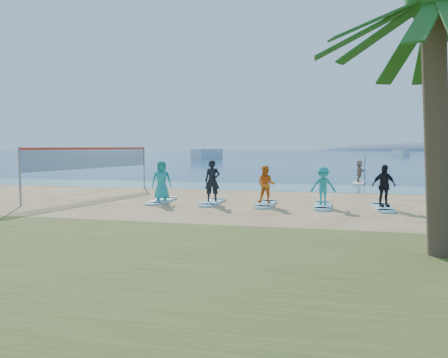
% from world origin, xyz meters
% --- Properties ---
extents(ground, '(600.00, 600.00, 0.00)m').
position_xyz_m(ground, '(0.00, 0.00, 0.00)').
color(ground, tan).
rests_on(ground, ground).
extents(shallow_water, '(600.00, 600.00, 0.00)m').
position_xyz_m(shallow_water, '(0.00, 10.50, 0.01)').
color(shallow_water, teal).
rests_on(shallow_water, ground).
extents(ocean, '(600.00, 600.00, 0.00)m').
position_xyz_m(ocean, '(0.00, 160.00, 0.01)').
color(ocean, navy).
rests_on(ocean, ground).
extents(volleyball_net, '(1.78, 8.93, 2.50)m').
position_xyz_m(volleyball_net, '(-6.95, 3.71, 1.90)').
color(volleyball_net, gray).
rests_on(volleyball_net, ground).
extents(paddleboard, '(1.08, 3.07, 0.12)m').
position_xyz_m(paddleboard, '(6.82, 14.38, 0.06)').
color(paddleboard, silver).
rests_on(paddleboard, ground).
extents(paddleboarder, '(0.65, 1.41, 1.46)m').
position_xyz_m(paddleboarder, '(6.82, 14.38, 0.85)').
color(paddleboarder, tan).
rests_on(paddleboarder, paddleboard).
extents(boat_offshore_a, '(5.19, 8.16, 2.10)m').
position_xyz_m(boat_offshore_a, '(-19.72, 70.35, 0.00)').
color(boat_offshore_a, silver).
rests_on(boat_offshore_a, ground).
extents(boat_offshore_b, '(4.24, 5.71, 1.65)m').
position_xyz_m(boat_offshore_b, '(24.84, 117.06, 0.00)').
color(boat_offshore_b, silver).
rests_on(boat_offshore_b, ground).
extents(surfboard_0, '(0.70, 2.20, 0.09)m').
position_xyz_m(surfboard_0, '(-2.58, 2.10, 0.04)').
color(surfboard_0, '#92D4E2').
rests_on(surfboard_0, ground).
extents(student_0, '(1.03, 0.86, 1.79)m').
position_xyz_m(student_0, '(-2.58, 2.10, 0.99)').
color(student_0, teal).
rests_on(student_0, surfboard_0).
extents(surfboard_1, '(0.70, 2.20, 0.09)m').
position_xyz_m(surfboard_1, '(-0.19, 2.10, 0.04)').
color(surfboard_1, '#92D4E2').
rests_on(surfboard_1, ground).
extents(student_1, '(0.74, 0.56, 1.83)m').
position_xyz_m(student_1, '(-0.19, 2.10, 1.00)').
color(student_1, black).
rests_on(student_1, surfboard_1).
extents(surfboard_2, '(0.70, 2.20, 0.09)m').
position_xyz_m(surfboard_2, '(2.20, 2.10, 0.04)').
color(surfboard_2, '#92D4E2').
rests_on(surfboard_2, ground).
extents(student_2, '(0.81, 0.65, 1.60)m').
position_xyz_m(student_2, '(2.20, 2.10, 0.89)').
color(student_2, orange).
rests_on(student_2, surfboard_2).
extents(surfboard_3, '(0.70, 2.20, 0.09)m').
position_xyz_m(surfboard_3, '(4.59, 2.10, 0.04)').
color(surfboard_3, '#92D4E2').
rests_on(surfboard_3, ground).
extents(student_3, '(1.06, 0.65, 1.59)m').
position_xyz_m(student_3, '(4.59, 2.10, 0.88)').
color(student_3, teal).
rests_on(student_3, surfboard_3).
extents(surfboard_4, '(0.70, 2.20, 0.09)m').
position_xyz_m(surfboard_4, '(6.97, 2.10, 0.04)').
color(surfboard_4, '#92D4E2').
rests_on(surfboard_4, ground).
extents(student_4, '(1.08, 0.73, 1.70)m').
position_xyz_m(student_4, '(6.97, 2.10, 0.94)').
color(student_4, black).
rests_on(student_4, surfboard_4).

